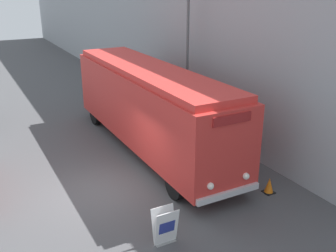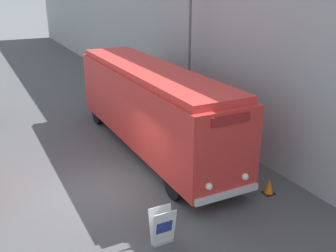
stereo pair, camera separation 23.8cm
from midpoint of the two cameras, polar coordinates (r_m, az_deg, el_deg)
ground_plane at (r=13.74m, az=-8.84°, el=-9.20°), size 80.00×80.00×0.00m
building_wall_right at (r=23.79m, az=-2.53°, el=13.25°), size 0.30×60.00×7.58m
vintage_bus at (r=16.10m, az=-2.10°, el=3.16°), size 2.41×11.05×3.51m
sign_board at (r=10.91m, az=-0.15°, el=-14.39°), size 0.67×0.39×1.04m
streetlamp at (r=17.69m, az=3.56°, el=11.79°), size 0.36×0.36×6.31m
traffic_cone at (r=13.72m, az=14.94°, el=-8.46°), size 0.36×0.36×0.55m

